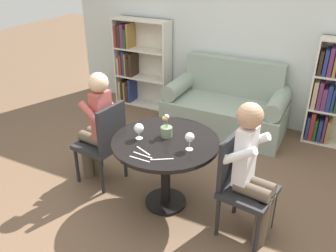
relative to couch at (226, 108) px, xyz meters
The scene contains 16 objects.
ground_plane 1.80m from the couch, 90.00° to the right, with size 16.00×16.00×0.00m, color brown.
back_wall 1.12m from the couch, 90.00° to the left, with size 5.20×0.05×2.70m.
round_table 1.79m from the couch, 90.00° to the right, with size 0.97×0.97×0.70m.
couch is the anchor object (origin of this frame).
bookshelf_left 1.60m from the couch, behind, with size 0.87×0.28×1.32m.
chair_left 1.88m from the couch, 112.64° to the right, with size 0.47×0.47×0.90m.
chair_right 1.94m from the couch, 68.06° to the right, with size 0.47×0.47×0.90m.
person_left 1.92m from the couch, 115.39° to the right, with size 0.44×0.37×1.21m.
person_right 2.01m from the couch, 65.94° to the right, with size 0.45×0.38×1.22m.
wine_glass_left 1.92m from the couch, 97.00° to the right, with size 0.09×0.09×0.15m.
wine_glass_right 1.90m from the couch, 82.02° to the right, with size 0.08×0.08×0.16m.
flower_vase 1.76m from the couch, 90.90° to the right, with size 0.11×0.11×0.21m.
knife_left_setting 2.12m from the couch, 91.44° to the right, with size 0.19×0.03×0.00m.
fork_left_setting 2.10m from the couch, 86.71° to the right, with size 0.17×0.11×0.00m.
knife_right_setting 2.18m from the couch, 91.16° to the right, with size 0.19×0.01×0.00m.
fork_right_setting 2.06m from the couch, 92.38° to the right, with size 0.18×0.09×0.00m.
Camera 1 is at (1.27, -2.46, 2.27)m, focal length 38.00 mm.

